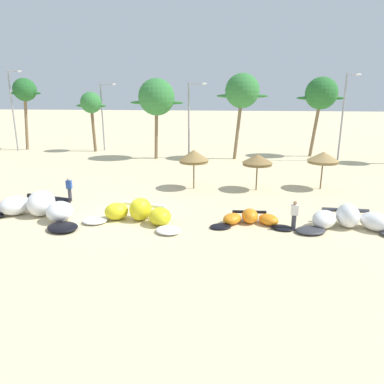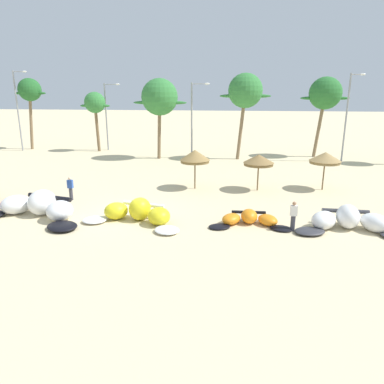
{
  "view_description": "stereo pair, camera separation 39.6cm",
  "coord_description": "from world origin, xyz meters",
  "px_view_note": "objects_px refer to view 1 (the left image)",
  "views": [
    {
      "loc": [
        6.17,
        -19.44,
        7.06
      ],
      "look_at": [
        3.61,
        2.0,
        1.0
      ],
      "focal_mm": 33.13,
      "sensor_mm": 36.0,
      "label": 1
    },
    {
      "loc": [
        6.56,
        -19.39,
        7.06
      ],
      "look_at": [
        3.61,
        2.0,
        1.0
      ],
      "focal_mm": 33.13,
      "sensor_mm": 36.0,
      "label": 2
    }
  ],
  "objects_px": {
    "palm_center_left": "(242,91)",
    "beach_umbrella_middle": "(258,160)",
    "kite_center": "(250,219)",
    "lamppost_west_center": "(104,113)",
    "person_near_kites": "(294,216)",
    "person_by_umbrellas": "(69,189)",
    "kite_right_of_center": "(349,220)",
    "palm_center_right": "(321,94)",
    "lamppost_west": "(13,107)",
    "lamppost_east_center": "(190,116)",
    "kite_left": "(37,208)",
    "palm_left": "(91,104)",
    "kite_left_of_center": "(138,213)",
    "beach_umbrella_near_palms": "(323,157)",
    "lamppost_east": "(344,113)",
    "palm_left_of_gap": "(157,98)",
    "palm_leftmost": "(25,91)",
    "beach_umbrella_near_van": "(194,156)"
  },
  "relations": [
    {
      "from": "beach_umbrella_near_palms",
      "to": "palm_leftmost",
      "type": "xyz_separation_m",
      "value": [
        -32.6,
        15.76,
        4.84
      ]
    },
    {
      "from": "palm_center_left",
      "to": "beach_umbrella_middle",
      "type": "bearing_deg",
      "value": -85.24
    },
    {
      "from": "beach_umbrella_near_palms",
      "to": "palm_left_of_gap",
      "type": "distance_m",
      "value": 19.19
    },
    {
      "from": "beach_umbrella_near_palms",
      "to": "lamppost_east_center",
      "type": "bearing_deg",
      "value": 133.44
    },
    {
      "from": "kite_left",
      "to": "beach_umbrella_near_palms",
      "type": "distance_m",
      "value": 19.98
    },
    {
      "from": "lamppost_west",
      "to": "lamppost_east_center",
      "type": "relative_size",
      "value": 1.19
    },
    {
      "from": "beach_umbrella_near_van",
      "to": "lamppost_west",
      "type": "xyz_separation_m",
      "value": [
        -23.9,
        15.4,
        2.89
      ]
    },
    {
      "from": "palm_left",
      "to": "palm_center_right",
      "type": "bearing_deg",
      "value": -1.05
    },
    {
      "from": "beach_umbrella_middle",
      "to": "palm_center_right",
      "type": "height_order",
      "value": "palm_center_right"
    },
    {
      "from": "kite_left_of_center",
      "to": "lamppost_east",
      "type": "bearing_deg",
      "value": 51.51
    },
    {
      "from": "lamppost_west_center",
      "to": "lamppost_east_center",
      "type": "relative_size",
      "value": 1.01
    },
    {
      "from": "beach_umbrella_near_van",
      "to": "lamppost_east_center",
      "type": "xyz_separation_m",
      "value": [
        -1.87,
        13.11,
        2.13
      ]
    },
    {
      "from": "palm_left",
      "to": "kite_left",
      "type": "bearing_deg",
      "value": -75.81
    },
    {
      "from": "lamppost_east_center",
      "to": "lamppost_east",
      "type": "bearing_deg",
      "value": 0.01
    },
    {
      "from": "beach_umbrella_near_van",
      "to": "lamppost_east_center",
      "type": "distance_m",
      "value": 13.41
    },
    {
      "from": "person_near_kites",
      "to": "lamppost_east_center",
      "type": "relative_size",
      "value": 0.2
    },
    {
      "from": "kite_right_of_center",
      "to": "lamppost_east",
      "type": "height_order",
      "value": "lamppost_east"
    },
    {
      "from": "palm_left_of_gap",
      "to": "palm_center_left",
      "type": "distance_m",
      "value": 9.09
    },
    {
      "from": "kite_right_of_center",
      "to": "palm_center_left",
      "type": "bearing_deg",
      "value": 105.31
    },
    {
      "from": "kite_right_of_center",
      "to": "lamppost_east",
      "type": "bearing_deg",
      "value": 76.39
    },
    {
      "from": "kite_left",
      "to": "palm_left",
      "type": "relative_size",
      "value": 1.02
    },
    {
      "from": "person_by_umbrellas",
      "to": "beach_umbrella_middle",
      "type": "bearing_deg",
      "value": 18.7
    },
    {
      "from": "kite_left_of_center",
      "to": "lamppost_east",
      "type": "height_order",
      "value": "lamppost_east"
    },
    {
      "from": "kite_center",
      "to": "lamppost_west_center",
      "type": "xyz_separation_m",
      "value": [
        -17.24,
        24.51,
        4.37
      ]
    },
    {
      "from": "lamppost_east",
      "to": "person_near_kites",
      "type": "bearing_deg",
      "value": -110.71
    },
    {
      "from": "person_near_kites",
      "to": "person_by_umbrellas",
      "type": "bearing_deg",
      "value": 165.43
    },
    {
      "from": "kite_center",
      "to": "kite_right_of_center",
      "type": "relative_size",
      "value": 0.77
    },
    {
      "from": "beach_umbrella_middle",
      "to": "person_near_kites",
      "type": "bearing_deg",
      "value": -79.2
    },
    {
      "from": "kite_center",
      "to": "palm_leftmost",
      "type": "xyz_separation_m",
      "value": [
        -26.99,
        23.96,
        6.98
      ]
    },
    {
      "from": "palm_center_left",
      "to": "palm_left",
      "type": "bearing_deg",
      "value": 169.92
    },
    {
      "from": "person_near_kites",
      "to": "kite_left",
      "type": "bearing_deg",
      "value": 178.99
    },
    {
      "from": "kite_center",
      "to": "palm_left",
      "type": "relative_size",
      "value": 0.66
    },
    {
      "from": "person_by_umbrellas",
      "to": "palm_leftmost",
      "type": "bearing_deg",
      "value": 125.71
    },
    {
      "from": "kite_left_of_center",
      "to": "lamppost_east_center",
      "type": "bearing_deg",
      "value": 88.79
    },
    {
      "from": "person_by_umbrellas",
      "to": "lamppost_east",
      "type": "bearing_deg",
      "value": 37.98
    },
    {
      "from": "lamppost_west",
      "to": "lamppost_west_center",
      "type": "bearing_deg",
      "value": 10.21
    },
    {
      "from": "person_near_kites",
      "to": "palm_leftmost",
      "type": "relative_size",
      "value": 0.18
    },
    {
      "from": "kite_right_of_center",
      "to": "person_near_kites",
      "type": "relative_size",
      "value": 3.81
    },
    {
      "from": "palm_leftmost",
      "to": "palm_center_right",
      "type": "relative_size",
      "value": 1.01
    },
    {
      "from": "person_near_kites",
      "to": "kite_right_of_center",
      "type": "bearing_deg",
      "value": 10.71
    },
    {
      "from": "person_near_kites",
      "to": "palm_left",
      "type": "height_order",
      "value": "palm_left"
    },
    {
      "from": "beach_umbrella_near_van",
      "to": "lamppost_east",
      "type": "height_order",
      "value": "lamppost_east"
    },
    {
      "from": "lamppost_west",
      "to": "kite_left_of_center",
      "type": "bearing_deg",
      "value": -46.82
    },
    {
      "from": "kite_right_of_center",
      "to": "palm_leftmost",
      "type": "distance_m",
      "value": 40.78
    },
    {
      "from": "palm_center_left",
      "to": "lamppost_west_center",
      "type": "relative_size",
      "value": 1.11
    },
    {
      "from": "kite_left",
      "to": "palm_leftmost",
      "type": "bearing_deg",
      "value": 121.03
    },
    {
      "from": "kite_right_of_center",
      "to": "lamppost_east_center",
      "type": "relative_size",
      "value": 0.76
    },
    {
      "from": "beach_umbrella_near_palms",
      "to": "person_near_kites",
      "type": "height_order",
      "value": "beach_umbrella_near_palms"
    },
    {
      "from": "palm_center_left",
      "to": "lamppost_west",
      "type": "distance_m",
      "value": 27.69
    },
    {
      "from": "kite_right_of_center",
      "to": "lamppost_west_center",
      "type": "bearing_deg",
      "value": 132.41
    }
  ]
}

